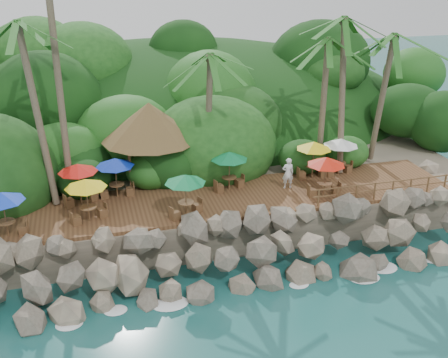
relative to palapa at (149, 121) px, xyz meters
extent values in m
plane|color=#19514F|center=(3.40, -9.82, -5.79)|extent=(140.00, 140.00, 0.00)
cube|color=gray|center=(3.40, 6.18, -4.74)|extent=(32.00, 25.20, 2.10)
ellipsoid|color=#143811|center=(3.40, 13.68, -5.79)|extent=(44.80, 28.00, 15.40)
cube|color=brown|center=(3.40, -3.82, -3.59)|extent=(26.00, 5.00, 0.20)
ellipsoid|color=white|center=(-5.60, -9.52, -5.76)|extent=(1.20, 0.80, 0.06)
ellipsoid|color=white|center=(-2.60, -9.52, -5.76)|extent=(1.20, 0.80, 0.06)
ellipsoid|color=white|center=(0.40, -9.52, -5.76)|extent=(1.20, 0.80, 0.06)
ellipsoid|color=white|center=(3.40, -9.52, -5.76)|extent=(1.20, 0.80, 0.06)
ellipsoid|color=white|center=(6.40, -9.52, -5.76)|extent=(1.20, 0.80, 0.06)
ellipsoid|color=white|center=(9.40, -9.52, -5.76)|extent=(1.20, 0.80, 0.06)
ellipsoid|color=white|center=(12.40, -9.52, -5.76)|extent=(1.20, 0.80, 0.06)
cylinder|color=brown|center=(-5.84, -1.82, 1.21)|extent=(1.24, 1.63, 9.35)
ellipsoid|color=#23601E|center=(-5.84, -1.82, 5.90)|extent=(6.00, 6.00, 2.40)
cylinder|color=brown|center=(-4.67, -0.64, 3.20)|extent=(0.41, 2.58, 13.27)
cylinder|color=brown|center=(3.37, -0.51, 0.13)|extent=(0.68, 0.85, 7.25)
ellipsoid|color=#23601E|center=(3.37, -0.51, 3.75)|extent=(6.00, 6.00, 2.40)
cylinder|color=brown|center=(10.40, -0.78, 0.44)|extent=(0.46, 0.56, 7.87)
ellipsoid|color=#23601E|center=(10.40, -0.78, 4.37)|extent=(6.00, 6.00, 2.40)
cylinder|color=brown|center=(11.23, -1.51, 1.03)|extent=(0.64, 1.97, 8.96)
ellipsoid|color=#23601E|center=(11.23, -1.51, 5.55)|extent=(6.00, 6.00, 2.40)
cylinder|color=brown|center=(14.19, -1.02, 0.53)|extent=(0.53, 1.27, 8.03)
ellipsoid|color=#23601E|center=(14.19, -1.02, 4.55)|extent=(6.00, 6.00, 2.40)
cylinder|color=brown|center=(-1.40, -1.40, -2.29)|extent=(0.16, 0.16, 2.40)
cylinder|color=brown|center=(1.40, -1.40, -2.29)|extent=(0.16, 0.16, 2.40)
cylinder|color=brown|center=(-1.40, 1.40, -2.29)|extent=(0.16, 0.16, 2.40)
cylinder|color=brown|center=(1.40, 1.40, -2.29)|extent=(0.16, 0.16, 2.40)
cone|color=brown|center=(0.00, 0.00, 0.01)|extent=(5.64, 5.64, 2.20)
cylinder|color=brown|center=(-4.18, -2.55, -3.12)|extent=(0.08, 0.08, 0.74)
cylinder|color=brown|center=(-4.18, -2.55, -2.74)|extent=(0.84, 0.84, 0.05)
cylinder|color=brown|center=(-4.18, -2.55, -2.40)|extent=(0.05, 0.05, 2.19)
cone|color=#BB110B|center=(-4.18, -2.55, -1.45)|extent=(2.09, 2.09, 0.45)
cube|color=brown|center=(-4.81, -2.85, -3.26)|extent=(0.56, 0.56, 0.46)
cube|color=brown|center=(-3.55, -2.26, -3.26)|extent=(0.56, 0.56, 0.46)
cylinder|color=brown|center=(3.97, -2.85, -3.12)|extent=(0.08, 0.08, 0.74)
cylinder|color=brown|center=(3.97, -2.85, -2.74)|extent=(0.84, 0.84, 0.05)
cylinder|color=brown|center=(3.97, -2.85, -2.40)|extent=(0.05, 0.05, 2.19)
cone|color=#0C743D|center=(3.97, -2.85, -1.45)|extent=(2.09, 2.09, 0.45)
cube|color=brown|center=(3.30, -3.06, -3.26)|extent=(0.53, 0.53, 0.46)
cube|color=brown|center=(4.63, -2.63, -3.26)|extent=(0.53, 0.53, 0.46)
cylinder|color=brown|center=(-7.62, -5.29, -3.12)|extent=(0.08, 0.08, 0.74)
cylinder|color=brown|center=(-7.62, -5.29, -2.74)|extent=(0.84, 0.84, 0.05)
cylinder|color=brown|center=(-7.62, -5.29, -2.40)|extent=(0.05, 0.05, 2.19)
cone|color=#0D30B5|center=(-7.62, -5.29, -1.45)|extent=(2.09, 2.09, 0.45)
cube|color=brown|center=(-6.92, -5.30, -3.26)|extent=(0.42, 0.42, 0.46)
cylinder|color=brown|center=(0.97, -5.42, -3.12)|extent=(0.08, 0.08, 0.74)
cylinder|color=brown|center=(0.97, -5.42, -2.74)|extent=(0.84, 0.84, 0.05)
cylinder|color=brown|center=(0.97, -5.42, -2.40)|extent=(0.05, 0.05, 2.19)
cone|color=#0C733C|center=(0.97, -5.42, -1.45)|extent=(2.09, 2.09, 0.45)
cube|color=brown|center=(0.34, -5.71, -3.26)|extent=(0.55, 0.55, 0.46)
cube|color=brown|center=(1.61, -5.13, -3.26)|extent=(0.55, 0.55, 0.46)
cylinder|color=brown|center=(10.96, -2.39, -3.12)|extent=(0.08, 0.08, 0.74)
cylinder|color=brown|center=(10.96, -2.39, -2.74)|extent=(0.84, 0.84, 0.05)
cylinder|color=brown|center=(10.96, -2.39, -2.40)|extent=(0.05, 0.05, 2.19)
cone|color=silver|center=(10.96, -2.39, -1.45)|extent=(2.09, 2.09, 0.45)
cube|color=brown|center=(10.28, -2.54, -3.26)|extent=(0.50, 0.50, 0.46)
cube|color=brown|center=(11.64, -2.23, -3.26)|extent=(0.50, 0.50, 0.46)
cylinder|color=brown|center=(9.20, -2.49, -3.12)|extent=(0.08, 0.08, 0.74)
cylinder|color=brown|center=(9.20, -2.49, -2.74)|extent=(0.84, 0.84, 0.05)
cylinder|color=brown|center=(9.20, -2.49, -2.40)|extent=(0.05, 0.05, 2.19)
cone|color=yellow|center=(9.20, -2.49, -1.45)|extent=(2.09, 2.09, 0.45)
cube|color=brown|center=(8.50, -2.50, -3.26)|extent=(0.43, 0.43, 0.46)
cube|color=brown|center=(9.89, -2.47, -3.26)|extent=(0.43, 0.43, 0.46)
cylinder|color=brown|center=(-2.25, -2.22, -3.12)|extent=(0.08, 0.08, 0.74)
cylinder|color=brown|center=(-2.25, -2.22, -2.74)|extent=(0.84, 0.84, 0.05)
cylinder|color=brown|center=(-2.25, -2.22, -2.40)|extent=(0.05, 0.05, 2.19)
cone|color=#0C27A0|center=(-2.25, -2.22, -1.45)|extent=(2.09, 2.09, 0.45)
cube|color=brown|center=(-2.94, -2.23, -3.26)|extent=(0.42, 0.42, 0.46)
cube|color=brown|center=(-1.55, -2.21, -3.26)|extent=(0.42, 0.42, 0.46)
cylinder|color=brown|center=(8.81, -4.99, -3.12)|extent=(0.08, 0.08, 0.74)
cylinder|color=brown|center=(8.81, -4.99, -2.74)|extent=(0.84, 0.84, 0.05)
cylinder|color=brown|center=(8.81, -4.99, -2.40)|extent=(0.05, 0.05, 2.19)
cone|color=red|center=(8.81, -4.99, -1.45)|extent=(2.09, 2.09, 0.45)
cube|color=brown|center=(8.11, -4.96, -3.26)|extent=(0.44, 0.44, 0.46)
cube|color=brown|center=(9.50, -5.02, -3.26)|extent=(0.44, 0.44, 0.46)
cylinder|color=brown|center=(-3.83, -4.71, -3.12)|extent=(0.08, 0.08, 0.74)
cylinder|color=brown|center=(-3.83, -4.71, -2.74)|extent=(0.84, 0.84, 0.05)
cylinder|color=brown|center=(-3.83, -4.71, -2.40)|extent=(0.05, 0.05, 2.19)
cone|color=yellow|center=(-3.83, -4.71, -1.45)|extent=(2.09, 2.09, 0.45)
cube|color=brown|center=(-4.48, -4.97, -3.26)|extent=(0.54, 0.54, 0.46)
cube|color=brown|center=(-3.19, -4.45, -3.26)|extent=(0.54, 0.54, 0.46)
cylinder|color=brown|center=(7.93, -6.17, -2.99)|extent=(0.10, 0.10, 1.00)
cylinder|color=brown|center=(9.03, -6.17, -2.99)|extent=(0.10, 0.10, 1.00)
cylinder|color=brown|center=(10.13, -6.17, -2.99)|extent=(0.10, 0.10, 1.00)
cylinder|color=brown|center=(11.23, -6.17, -2.99)|extent=(0.10, 0.10, 1.00)
cylinder|color=brown|center=(12.33, -6.17, -2.99)|extent=(0.10, 0.10, 1.00)
cylinder|color=brown|center=(13.43, -6.17, -2.99)|extent=(0.10, 0.10, 1.00)
cylinder|color=brown|center=(14.53, -6.17, -2.99)|extent=(0.10, 0.10, 1.00)
cylinder|color=brown|center=(15.63, -6.17, -2.99)|extent=(0.10, 0.10, 1.00)
cube|color=brown|center=(11.78, -6.17, -2.54)|extent=(8.30, 0.06, 0.06)
cube|color=brown|center=(11.78, -6.17, -2.94)|extent=(8.30, 0.06, 0.06)
imported|color=white|center=(7.21, -3.54, -2.58)|extent=(0.72, 0.52, 1.83)
camera|label=1|loc=(-3.41, -29.37, 8.98)|focal=42.64mm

